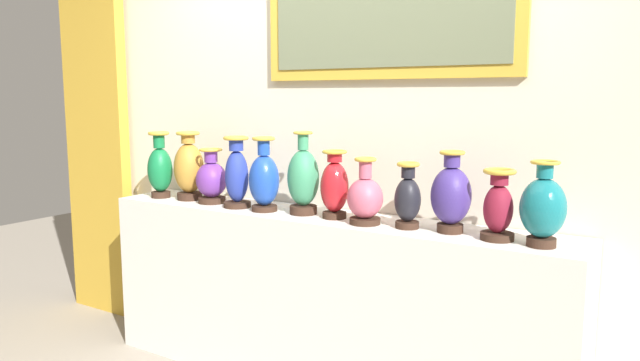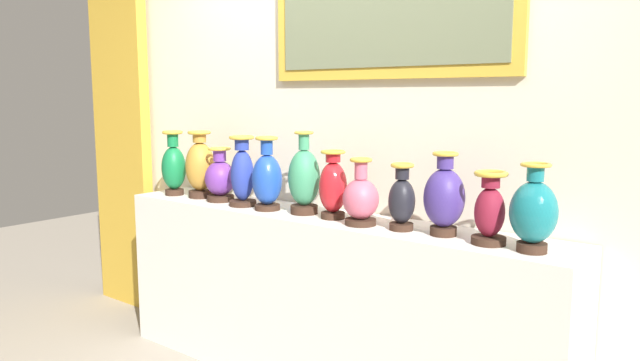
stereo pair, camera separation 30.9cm
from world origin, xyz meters
name	(u,v)px [view 1 (the left image)]	position (x,y,z in m)	size (l,w,h in m)	color
display_shelf	(320,301)	(0.00, 0.00, 0.47)	(2.65, 0.42, 0.94)	silver
back_wall	(347,112)	(0.01, 0.27, 1.47)	(4.83, 0.14, 2.91)	beige
curtain_gold	(97,143)	(-1.97, 0.15, 1.23)	(0.58, 0.08, 2.45)	gold
vase_emerald	(160,168)	(-1.12, -0.05, 1.12)	(0.15, 0.15, 0.41)	#382319
vase_ochre	(189,168)	(-0.92, -0.01, 1.13)	(0.18, 0.18, 0.41)	#382319
vase_violet	(212,180)	(-0.73, -0.03, 1.08)	(0.18, 0.18, 0.32)	#382319
vase_cobalt	(237,175)	(-0.51, -0.05, 1.12)	(0.15, 0.15, 0.40)	#382319
vase_sapphire	(264,179)	(-0.32, -0.06, 1.11)	(0.16, 0.16, 0.40)	#382319
vase_jade	(303,179)	(-0.09, -0.02, 1.13)	(0.17, 0.17, 0.44)	#382319
vase_crimson	(334,186)	(0.10, -0.02, 1.11)	(0.15, 0.15, 0.35)	#382319
vase_rose	(365,198)	(0.30, -0.06, 1.07)	(0.18, 0.18, 0.33)	#382319
vase_onyx	(408,198)	(0.51, -0.04, 1.08)	(0.12, 0.12, 0.31)	#382319
vase_indigo	(451,195)	(0.71, -0.02, 1.11)	(0.18, 0.18, 0.38)	#382319
vase_burgundy	(498,207)	(0.94, -0.05, 1.08)	(0.15, 0.15, 0.31)	#382319
vase_teal	(543,208)	(1.13, -0.07, 1.10)	(0.19, 0.19, 0.36)	#382319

